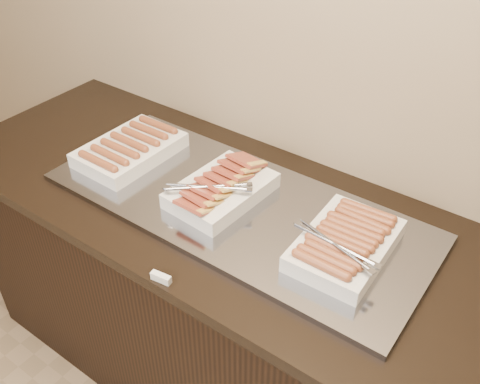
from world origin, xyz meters
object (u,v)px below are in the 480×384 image
(counter, at_px, (230,302))
(dish_right, at_px, (345,243))
(dish_center, at_px, (220,189))
(dish_left, at_px, (130,149))
(warming_tray, at_px, (236,206))

(counter, distance_m, dish_right, 0.64)
(dish_center, bearing_deg, dish_left, -176.81)
(counter, bearing_deg, dish_left, -180.00)
(dish_center, bearing_deg, dish_right, 3.96)
(dish_left, bearing_deg, warming_tray, 1.16)
(dish_right, bearing_deg, counter, 177.84)
(dish_right, bearing_deg, dish_center, 178.53)
(dish_center, bearing_deg, warming_tray, 8.91)
(counter, relative_size, warming_tray, 1.72)
(dish_left, height_order, dish_center, dish_center)
(counter, height_order, dish_center, dish_center)
(counter, bearing_deg, warming_tray, 0.00)
(counter, distance_m, warming_tray, 0.46)
(counter, xyz_separation_m, warming_tray, (0.03, 0.00, 0.46))
(dish_left, bearing_deg, dish_right, 0.86)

